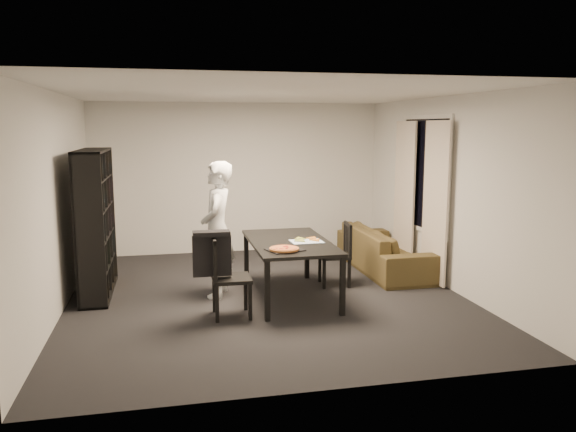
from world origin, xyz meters
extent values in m
cube|color=black|center=(0.00, 0.00, 0.00)|extent=(5.00, 5.50, 0.01)
cube|color=white|center=(0.00, 0.00, 2.60)|extent=(5.00, 5.50, 0.01)
cube|color=silver|center=(0.00, 2.75, 1.30)|extent=(5.00, 0.01, 2.60)
cube|color=silver|center=(0.00, -2.75, 1.30)|extent=(5.00, 0.01, 2.60)
cube|color=silver|center=(-2.50, 0.00, 1.30)|extent=(0.01, 5.50, 2.60)
cube|color=silver|center=(2.50, 0.00, 1.30)|extent=(0.01, 5.50, 2.60)
cube|color=black|center=(2.48, 0.60, 1.50)|extent=(0.02, 1.40, 1.60)
cube|color=white|center=(2.48, 0.60, 1.50)|extent=(0.03, 1.52, 1.72)
cube|color=beige|center=(2.40, 0.08, 1.15)|extent=(0.03, 0.70, 2.25)
cube|color=beige|center=(2.40, 1.12, 1.15)|extent=(0.03, 0.70, 2.25)
cube|color=black|center=(-2.16, 0.60, 0.95)|extent=(0.35, 1.50, 1.90)
cube|color=black|center=(0.29, -0.12, 0.72)|extent=(0.99, 1.78, 0.04)
cube|color=black|center=(-0.16, -0.96, 0.35)|extent=(0.06, 0.06, 0.70)
cube|color=black|center=(0.73, -0.96, 0.35)|extent=(0.06, 0.06, 0.70)
cube|color=black|center=(-0.16, 0.72, 0.35)|extent=(0.06, 0.06, 0.70)
cube|color=black|center=(0.73, 0.72, 0.35)|extent=(0.06, 0.06, 0.70)
cube|color=black|center=(-0.54, -0.71, 0.45)|extent=(0.44, 0.44, 0.04)
cube|color=black|center=(-0.73, -0.71, 0.71)|extent=(0.04, 0.44, 0.47)
cube|color=black|center=(-0.73, -0.71, 0.92)|extent=(0.03, 0.42, 0.05)
cube|color=black|center=(-0.35, -0.90, 0.21)|extent=(0.04, 0.04, 0.43)
cube|color=black|center=(-0.35, -0.52, 0.21)|extent=(0.04, 0.04, 0.43)
cube|color=black|center=(-0.72, -0.90, 0.21)|extent=(0.04, 0.04, 0.43)
cube|color=black|center=(-0.72, -0.52, 0.21)|extent=(0.04, 0.04, 0.43)
cube|color=black|center=(1.01, 0.29, 0.42)|extent=(0.45, 0.45, 0.04)
cube|color=black|center=(1.20, 0.27, 0.65)|extent=(0.08, 0.41, 0.44)
cube|color=black|center=(1.20, 0.27, 0.85)|extent=(0.07, 0.39, 0.05)
cube|color=black|center=(0.86, 0.48, 0.20)|extent=(0.04, 0.04, 0.40)
cube|color=black|center=(0.82, 0.13, 0.20)|extent=(0.04, 0.04, 0.40)
cube|color=black|center=(1.21, 0.44, 0.20)|extent=(0.04, 0.04, 0.40)
cube|color=black|center=(1.17, 0.10, 0.20)|extent=(0.04, 0.04, 0.40)
cube|color=black|center=(-0.76, -0.71, 0.73)|extent=(0.44, 0.09, 0.47)
cube|color=black|center=(-0.76, -0.71, 0.99)|extent=(0.42, 0.19, 0.05)
imported|color=silver|center=(-0.61, 0.16, 0.88)|extent=(0.55, 0.71, 1.76)
cube|color=black|center=(0.11, -0.64, 0.75)|extent=(0.48, 0.43, 0.01)
cylinder|color=#AE6632|center=(0.10, -0.68, 0.77)|extent=(0.35, 0.35, 0.02)
cylinder|color=#C57333|center=(0.10, -0.68, 0.78)|extent=(0.31, 0.31, 0.01)
cube|color=white|center=(0.48, -0.22, 0.75)|extent=(0.41, 0.31, 0.01)
imported|color=#3C3718|center=(2.02, 0.93, 0.32)|extent=(0.86, 2.20, 0.64)
camera|label=1|loc=(-1.24, -7.00, 2.19)|focal=35.00mm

